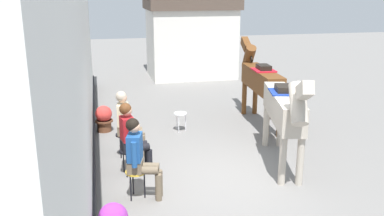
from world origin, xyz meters
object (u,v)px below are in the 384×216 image
(seated_visitor_near, at_px, (139,154))
(spare_stool_white, at_px, (180,115))
(flower_planter_farthest, at_px, (104,118))
(seated_visitor_middle, at_px, (131,135))
(satchel_bag, at_px, (127,135))
(seated_visitor_far, at_px, (126,120))
(saddled_horse_near, at_px, (285,109))
(saddled_horse_far, at_px, (260,79))

(seated_visitor_near, height_order, spare_stool_white, seated_visitor_near)
(flower_planter_farthest, bearing_deg, seated_visitor_near, -82.14)
(seated_visitor_middle, bearing_deg, satchel_bag, 89.07)
(seated_visitor_far, relative_size, spare_stool_white, 3.02)
(saddled_horse_near, relative_size, spare_stool_white, 6.40)
(seated_visitor_near, distance_m, spare_stool_white, 3.50)
(seated_visitor_far, height_order, saddled_horse_far, saddled_horse_far)
(seated_visitor_near, relative_size, flower_planter_farthest, 2.17)
(seated_visitor_near, relative_size, satchel_bag, 4.96)
(saddled_horse_near, height_order, satchel_bag, saddled_horse_near)
(seated_visitor_middle, height_order, seated_visitor_far, same)
(spare_stool_white, relative_size, satchel_bag, 1.64)
(seated_visitor_near, height_order, saddled_horse_far, saddled_horse_far)
(seated_visitor_far, height_order, saddled_horse_near, saddled_horse_near)
(satchel_bag, bearing_deg, seated_visitor_far, 173.39)
(saddled_horse_far, bearing_deg, seated_visitor_near, -135.09)
(saddled_horse_near, bearing_deg, spare_stool_white, 121.74)
(flower_planter_farthest, distance_m, spare_stool_white, 1.86)
(saddled_horse_far, distance_m, spare_stool_white, 2.24)
(saddled_horse_far, xyz_separation_m, spare_stool_white, (-2.10, -0.19, -0.76))
(seated_visitor_near, bearing_deg, satchel_bag, 90.24)
(saddled_horse_far, distance_m, satchel_bag, 3.62)
(saddled_horse_far, bearing_deg, flower_planter_farthest, 176.99)
(seated_visitor_far, relative_size, satchel_bag, 4.96)
(flower_planter_farthest, bearing_deg, saddled_horse_far, -3.01)
(seated_visitor_near, distance_m, saddled_horse_near, 2.98)
(seated_visitor_middle, height_order, flower_planter_farthest, seated_visitor_middle)
(saddled_horse_far, relative_size, satchel_bag, 10.71)
(seated_visitor_near, bearing_deg, seated_visitor_far, 91.86)
(seated_visitor_near, xyz_separation_m, saddled_horse_far, (3.42, 3.41, 0.38))
(satchel_bag, bearing_deg, flower_planter_farthest, 31.53)
(seated_visitor_middle, distance_m, saddled_horse_far, 4.24)
(saddled_horse_near, relative_size, flower_planter_farthest, 4.60)
(seated_visitor_far, height_order, flower_planter_farthest, seated_visitor_far)
(seated_visitor_near, xyz_separation_m, spare_stool_white, (1.32, 3.22, -0.38))
(seated_visitor_near, xyz_separation_m, satchel_bag, (-0.01, 2.93, -0.68))
(seated_visitor_far, bearing_deg, satchel_bag, 87.24)
(flower_planter_farthest, height_order, satchel_bag, flower_planter_farthest)
(flower_planter_farthest, bearing_deg, seated_visitor_middle, -80.17)
(seated_visitor_middle, height_order, saddled_horse_near, saddled_horse_near)
(seated_visitor_far, relative_size, saddled_horse_near, 0.47)
(spare_stool_white, bearing_deg, saddled_horse_far, 5.11)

